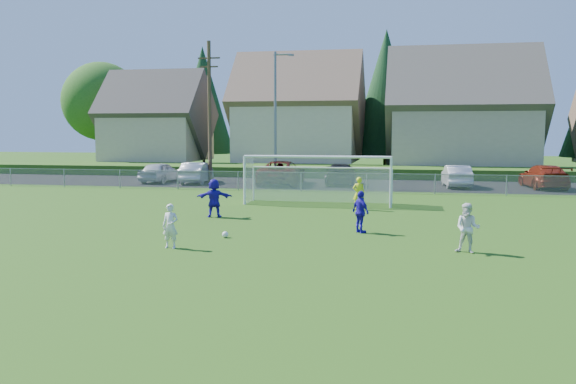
{
  "coord_description": "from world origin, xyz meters",
  "views": [
    {
      "loc": [
        4.54,
        -14.62,
        3.74
      ],
      "look_at": [
        0.0,
        8.0,
        1.4
      ],
      "focal_mm": 38.0,
      "sensor_mm": 36.0,
      "label": 1
    }
  ],
  "objects_px": {
    "player_white_a": "(170,226)",
    "car_f": "(457,176)",
    "goalkeeper": "(359,193)",
    "player_white_b": "(468,228)",
    "car_d": "(341,174)",
    "car_g": "(544,177)",
    "car_c": "(281,173)",
    "car_a": "(161,172)",
    "soccer_ball": "(225,235)",
    "soccer_goal": "(319,172)",
    "player_blue_b": "(214,198)",
    "player_blue_a": "(361,212)",
    "car_b": "(196,173)"
  },
  "relations": [
    {
      "from": "player_white_a",
      "to": "car_f",
      "type": "relative_size",
      "value": 0.32
    },
    {
      "from": "goalkeeper",
      "to": "player_white_b",
      "type": "bearing_deg",
      "value": 107.09
    },
    {
      "from": "car_d",
      "to": "car_g",
      "type": "relative_size",
      "value": 0.96
    },
    {
      "from": "car_c",
      "to": "car_d",
      "type": "distance_m",
      "value": 4.1
    },
    {
      "from": "car_a",
      "to": "car_d",
      "type": "distance_m",
      "value": 12.96
    },
    {
      "from": "soccer_ball",
      "to": "car_g",
      "type": "xyz_separation_m",
      "value": [
        14.8,
        21.56,
        0.65
      ]
    },
    {
      "from": "soccer_goal",
      "to": "car_d",
      "type": "bearing_deg",
      "value": 90.79
    },
    {
      "from": "player_white_b",
      "to": "player_blue_b",
      "type": "height_order",
      "value": "player_blue_b"
    },
    {
      "from": "player_white_a",
      "to": "goalkeeper",
      "type": "distance_m",
      "value": 11.79
    },
    {
      "from": "player_blue_a",
      "to": "car_c",
      "type": "height_order",
      "value": "car_c"
    },
    {
      "from": "goalkeeper",
      "to": "soccer_goal",
      "type": "distance_m",
      "value": 3.1
    },
    {
      "from": "car_c",
      "to": "car_b",
      "type": "bearing_deg",
      "value": -2.77
    },
    {
      "from": "soccer_ball",
      "to": "car_a",
      "type": "xyz_separation_m",
      "value": [
        -11.33,
        20.92,
        0.63
      ]
    },
    {
      "from": "player_white_b",
      "to": "car_f",
      "type": "distance_m",
      "value": 22.44
    },
    {
      "from": "car_b",
      "to": "car_c",
      "type": "bearing_deg",
      "value": 173.95
    },
    {
      "from": "car_b",
      "to": "car_g",
      "type": "relative_size",
      "value": 0.86
    },
    {
      "from": "car_d",
      "to": "player_white_b",
      "type": "bearing_deg",
      "value": 101.48
    },
    {
      "from": "player_blue_a",
      "to": "car_b",
      "type": "relative_size",
      "value": 0.34
    },
    {
      "from": "soccer_ball",
      "to": "car_a",
      "type": "distance_m",
      "value": 23.8
    },
    {
      "from": "player_blue_b",
      "to": "car_a",
      "type": "xyz_separation_m",
      "value": [
        -9.36,
        16.11,
        -0.1
      ]
    },
    {
      "from": "car_b",
      "to": "car_f",
      "type": "bearing_deg",
      "value": 174.74
    },
    {
      "from": "car_a",
      "to": "car_d",
      "type": "height_order",
      "value": "car_a"
    },
    {
      "from": "player_white_a",
      "to": "car_c",
      "type": "distance_m",
      "value": 23.11
    },
    {
      "from": "player_blue_a",
      "to": "player_blue_b",
      "type": "bearing_deg",
      "value": 25.86
    },
    {
      "from": "player_blue_b",
      "to": "car_f",
      "type": "height_order",
      "value": "player_blue_b"
    },
    {
      "from": "car_c",
      "to": "soccer_goal",
      "type": "distance_m",
      "value": 11.27
    },
    {
      "from": "car_f",
      "to": "player_white_b",
      "type": "bearing_deg",
      "value": 83.23
    },
    {
      "from": "car_c",
      "to": "car_d",
      "type": "xyz_separation_m",
      "value": [
        4.02,
        0.76,
        -0.09
      ]
    },
    {
      "from": "car_g",
      "to": "soccer_goal",
      "type": "distance_m",
      "value": 17.13
    },
    {
      "from": "player_blue_b",
      "to": "car_g",
      "type": "bearing_deg",
      "value": -148.36
    },
    {
      "from": "soccer_ball",
      "to": "goalkeeper",
      "type": "bearing_deg",
      "value": 64.99
    },
    {
      "from": "player_blue_b",
      "to": "car_c",
      "type": "distance_m",
      "value": 16.11
    },
    {
      "from": "car_f",
      "to": "player_blue_a",
      "type": "bearing_deg",
      "value": 72.64
    },
    {
      "from": "player_white_a",
      "to": "player_blue_a",
      "type": "relative_size",
      "value": 0.92
    },
    {
      "from": "soccer_ball",
      "to": "player_white_a",
      "type": "relative_size",
      "value": 0.15
    },
    {
      "from": "player_white_b",
      "to": "player_blue_a",
      "type": "xyz_separation_m",
      "value": [
        -3.5,
        3.06,
        0.0
      ]
    },
    {
      "from": "player_white_b",
      "to": "car_f",
      "type": "bearing_deg",
      "value": 102.77
    },
    {
      "from": "car_c",
      "to": "player_blue_b",
      "type": "bearing_deg",
      "value": 88.19
    },
    {
      "from": "player_white_a",
      "to": "car_d",
      "type": "height_order",
      "value": "car_d"
    },
    {
      "from": "player_blue_b",
      "to": "car_d",
      "type": "bearing_deg",
      "value": -115.3
    },
    {
      "from": "player_blue_a",
      "to": "car_g",
      "type": "relative_size",
      "value": 0.3
    },
    {
      "from": "player_white_b",
      "to": "car_g",
      "type": "bearing_deg",
      "value": 89.45
    },
    {
      "from": "player_blue_a",
      "to": "goalkeeper",
      "type": "xyz_separation_m",
      "value": [
        -0.61,
        6.53,
        0.01
      ]
    },
    {
      "from": "player_white_a",
      "to": "car_b",
      "type": "relative_size",
      "value": 0.32
    },
    {
      "from": "player_blue_a",
      "to": "car_a",
      "type": "relative_size",
      "value": 0.36
    },
    {
      "from": "soccer_ball",
      "to": "goalkeeper",
      "type": "distance_m",
      "value": 9.37
    },
    {
      "from": "player_blue_a",
      "to": "goalkeeper",
      "type": "height_order",
      "value": "goalkeeper"
    },
    {
      "from": "player_blue_b",
      "to": "car_c",
      "type": "relative_size",
      "value": 0.28
    },
    {
      "from": "soccer_ball",
      "to": "car_g",
      "type": "bearing_deg",
      "value": 55.53
    },
    {
      "from": "car_d",
      "to": "soccer_goal",
      "type": "bearing_deg",
      "value": 86.45
    }
  ]
}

